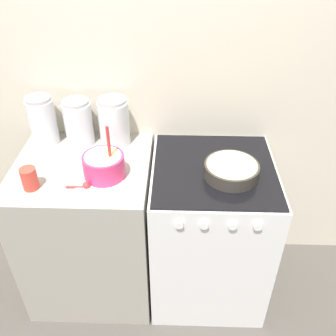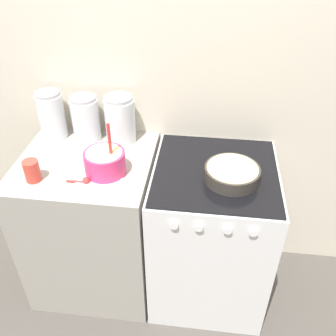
{
  "view_description": "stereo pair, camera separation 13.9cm",
  "coord_description": "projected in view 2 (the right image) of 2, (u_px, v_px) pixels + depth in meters",
  "views": [
    {
      "loc": [
        0.15,
        -1.24,
        2.08
      ],
      "look_at": [
        0.1,
        0.26,
        0.98
      ],
      "focal_mm": 40.0,
      "sensor_mm": 36.0,
      "label": 1
    },
    {
      "loc": [
        0.29,
        -1.23,
        2.08
      ],
      "look_at": [
        0.1,
        0.26,
        0.98
      ],
      "focal_mm": 40.0,
      "sensor_mm": 36.0,
      "label": 2
    }
  ],
  "objects": [
    {
      "name": "ground_plane",
      "position": [
        146.0,
        323.0,
        2.24
      ],
      "size": [
        12.0,
        12.0,
        0.0
      ],
      "primitive_type": "plane",
      "color": "#4C4742"
    },
    {
      "name": "storage_jar_left",
      "position": [
        52.0,
        118.0,
        2.14
      ],
      "size": [
        0.15,
        0.15,
        0.28
      ],
      "color": "silver",
      "rests_on": "countertop_cabinet"
    },
    {
      "name": "baking_pan",
      "position": [
        232.0,
        173.0,
        1.85
      ],
      "size": [
        0.27,
        0.27,
        0.07
      ],
      "color": "#38332D",
      "rests_on": "stove"
    },
    {
      "name": "tin_can",
      "position": [
        32.0,
        171.0,
        1.83
      ],
      "size": [
        0.08,
        0.08,
        0.11
      ],
      "color": "#CC3F33",
      "rests_on": "countertop_cabinet"
    },
    {
      "name": "stove",
      "position": [
        210.0,
        234.0,
        2.2
      ],
      "size": [
        0.66,
        0.68,
        0.93
      ],
      "color": "silver",
      "rests_on": "ground_plane"
    },
    {
      "name": "measuring_spoon",
      "position": [
        84.0,
        181.0,
        1.83
      ],
      "size": [
        0.12,
        0.04,
        0.04
      ],
      "color": "red",
      "rests_on": "countertop_cabinet"
    },
    {
      "name": "wall_back",
      "position": [
        159.0,
        89.0,
        2.09
      ],
      "size": [
        4.44,
        0.05,
        2.4
      ],
      "color": "beige",
      "rests_on": "ground_plane"
    },
    {
      "name": "storage_jar_middle",
      "position": [
        86.0,
        121.0,
        2.12
      ],
      "size": [
        0.16,
        0.16,
        0.26
      ],
      "color": "silver",
      "rests_on": "countertop_cabinet"
    },
    {
      "name": "countertop_cabinet",
      "position": [
        94.0,
        223.0,
        2.27
      ],
      "size": [
        0.72,
        0.67,
        0.93
      ],
      "color": "#9E998E",
      "rests_on": "ground_plane"
    },
    {
      "name": "mixing_bowl",
      "position": [
        105.0,
        161.0,
        1.87
      ],
      "size": [
        0.21,
        0.21,
        0.29
      ],
      "color": "#E0336B",
      "rests_on": "countertop_cabinet"
    },
    {
      "name": "storage_jar_right",
      "position": [
        120.0,
        122.0,
        2.1
      ],
      "size": [
        0.17,
        0.17,
        0.27
      ],
      "color": "silver",
      "rests_on": "countertop_cabinet"
    },
    {
      "name": "recipe_page",
      "position": [
        98.0,
        185.0,
        1.83
      ],
      "size": [
        0.27,
        0.27,
        0.01
      ],
      "color": "white",
      "rests_on": "countertop_cabinet"
    }
  ]
}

